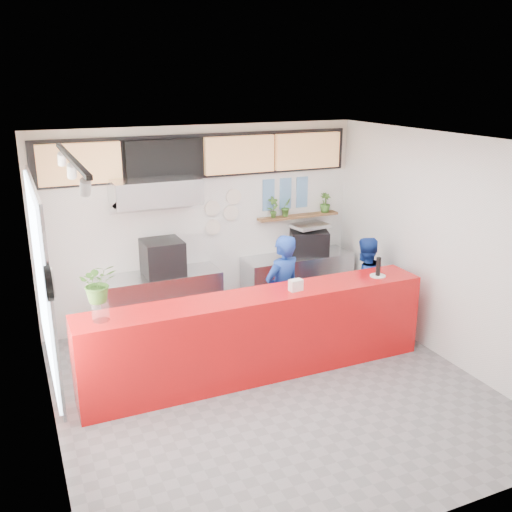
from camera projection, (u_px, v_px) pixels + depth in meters
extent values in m
plane|color=slate|center=(271.00, 389.00, 7.01)|extent=(5.00, 5.00, 0.00)
plane|color=silver|center=(274.00, 142.00, 6.11)|extent=(5.00, 5.00, 0.00)
plane|color=white|center=(203.00, 225.00, 8.74)|extent=(5.00, 0.00, 5.00)
plane|color=white|center=(43.00, 308.00, 5.60)|extent=(0.00, 5.00, 5.00)
plane|color=white|center=(444.00, 249.00, 7.52)|extent=(0.00, 5.00, 5.00)
cube|color=red|center=(258.00, 335.00, 7.19)|extent=(4.50, 0.60, 1.10)
cube|color=beige|center=(201.00, 152.00, 8.40)|extent=(5.00, 0.02, 0.80)
cube|color=#B2B5BA|center=(160.00, 303.00, 8.49)|extent=(1.80, 0.60, 0.90)
cube|color=black|center=(163.00, 257.00, 8.30)|extent=(0.57, 0.57, 0.51)
cube|color=#B2B5BA|center=(155.00, 191.00, 7.93)|extent=(1.20, 0.70, 0.35)
cube|color=#B2B5BA|center=(156.00, 205.00, 7.99)|extent=(1.20, 0.69, 0.31)
cube|color=#B2B5BA|center=(297.00, 281.00, 9.37)|extent=(1.80, 0.60, 0.90)
cube|color=black|center=(309.00, 243.00, 9.25)|extent=(0.71, 0.61, 0.39)
cube|color=#B1B5B9|center=(310.00, 226.00, 9.17)|extent=(0.64, 0.49, 0.05)
cube|color=brown|center=(298.00, 216.00, 9.27)|extent=(1.40, 0.18, 0.04)
cube|color=tan|center=(80.00, 164.00, 7.65)|extent=(1.10, 0.10, 0.55)
cube|color=black|center=(164.00, 159.00, 8.09)|extent=(1.10, 0.10, 0.55)
cube|color=tan|center=(240.00, 155.00, 8.54)|extent=(1.10, 0.10, 0.55)
cube|color=tan|center=(308.00, 151.00, 8.98)|extent=(1.10, 0.10, 0.55)
cube|color=black|center=(202.00, 156.00, 8.39)|extent=(4.80, 0.04, 0.65)
cube|color=silver|center=(41.00, 279.00, 5.81)|extent=(0.04, 2.20, 1.90)
cube|color=#B2B5BA|center=(44.00, 278.00, 5.82)|extent=(0.03, 2.30, 2.00)
cylinder|color=black|center=(49.00, 283.00, 4.66)|extent=(0.05, 0.30, 0.30)
cylinder|color=white|center=(52.00, 283.00, 4.67)|extent=(0.02, 0.26, 0.26)
cube|color=black|center=(71.00, 158.00, 5.32)|extent=(0.05, 2.40, 0.04)
cylinder|color=silver|center=(212.00, 208.00, 8.70)|extent=(0.24, 0.03, 0.24)
cylinder|color=silver|center=(231.00, 213.00, 8.84)|extent=(0.24, 0.03, 0.24)
cylinder|color=silver|center=(213.00, 227.00, 8.79)|extent=(0.24, 0.03, 0.24)
cylinder|color=silver|center=(234.00, 197.00, 8.79)|extent=(0.24, 0.03, 0.24)
cube|color=#598CBF|center=(269.00, 187.00, 8.99)|extent=(0.20, 0.02, 0.25)
cube|color=#598CBF|center=(286.00, 186.00, 9.11)|extent=(0.20, 0.02, 0.25)
cube|color=#598CBF|center=(302.00, 184.00, 9.22)|extent=(0.20, 0.02, 0.25)
cube|color=#598CBF|center=(268.00, 203.00, 9.07)|extent=(0.20, 0.02, 0.25)
cube|color=#598CBF|center=(285.00, 201.00, 9.18)|extent=(0.20, 0.02, 0.25)
cube|color=#598CBF|center=(302.00, 200.00, 9.30)|extent=(0.20, 0.02, 0.25)
imported|color=navy|center=(282.00, 292.00, 7.88)|extent=(0.69, 0.55, 1.64)
imported|color=navy|center=(364.00, 284.00, 8.47)|extent=(0.71, 0.56, 1.44)
imported|color=#386523|center=(273.00, 207.00, 9.04)|extent=(0.19, 0.14, 0.34)
imported|color=#386523|center=(286.00, 207.00, 9.13)|extent=(0.19, 0.17, 0.30)
imported|color=#386523|center=(325.00, 203.00, 9.40)|extent=(0.18, 0.16, 0.32)
cylinder|color=silver|center=(101.00, 311.00, 6.25)|extent=(0.19, 0.19, 0.23)
imported|color=#386523|center=(98.00, 283.00, 6.15)|extent=(0.40, 0.34, 0.44)
cube|color=white|center=(296.00, 285.00, 7.14)|extent=(0.17, 0.12, 0.14)
cylinder|color=white|center=(378.00, 276.00, 7.66)|extent=(0.24, 0.24, 0.02)
cylinder|color=black|center=(378.00, 266.00, 7.62)|extent=(0.07, 0.07, 0.25)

